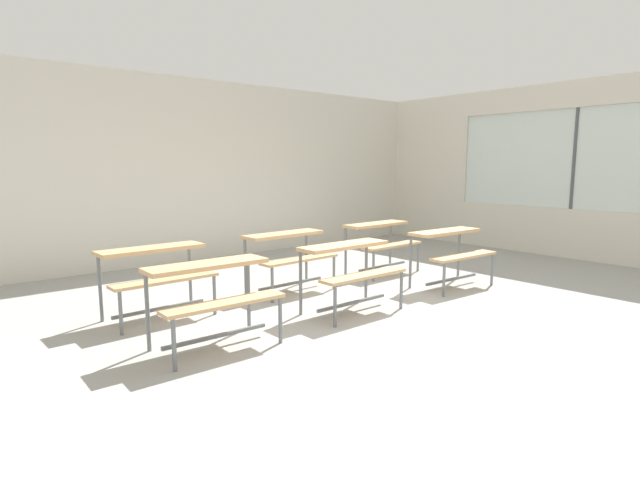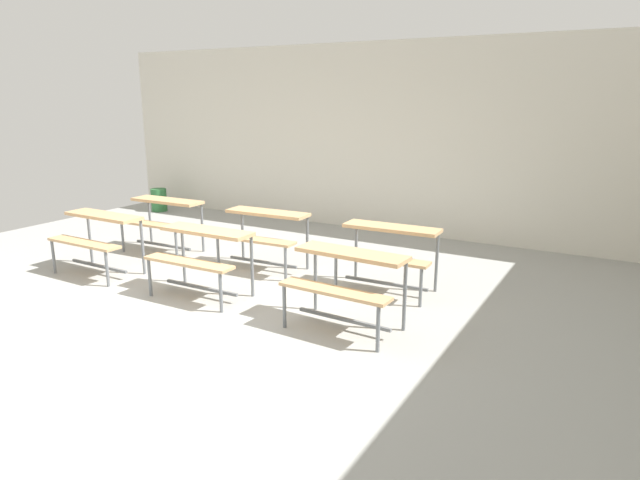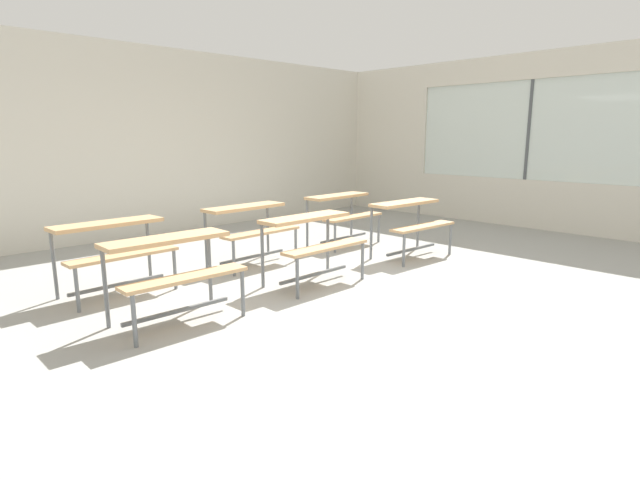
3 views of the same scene
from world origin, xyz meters
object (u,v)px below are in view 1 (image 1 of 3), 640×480
(desk_bench_r1c0, at_px, (156,265))
(desk_bench_r1c2, at_px, (382,235))
(desk_bench_r1c1, at_px, (289,247))
(desk_bench_r0c0, at_px, (213,284))
(desk_bench_r0c1, at_px, (351,261))
(desk_bench_r0c2, at_px, (451,244))

(desk_bench_r1c0, bearing_deg, desk_bench_r1c2, -1.34)
(desk_bench_r1c1, xyz_separation_m, desk_bench_r1c2, (1.71, 0.01, 0.00))
(desk_bench_r0c0, distance_m, desk_bench_r1c2, 3.59)
(desk_bench_r0c0, height_order, desk_bench_r1c1, same)
(desk_bench_r0c0, relative_size, desk_bench_r0c1, 1.00)
(desk_bench_r1c1, bearing_deg, desk_bench_r1c2, -2.33)
(desk_bench_r0c0, distance_m, desk_bench_r0c2, 3.46)
(desk_bench_r1c0, distance_m, desk_bench_r1c1, 1.73)
(desk_bench_r1c2, bearing_deg, desk_bench_r0c1, -147.86)
(desk_bench_r1c0, distance_m, desk_bench_r1c2, 3.44)
(desk_bench_r0c2, bearing_deg, desk_bench_r1c2, 96.21)
(desk_bench_r1c1, height_order, desk_bench_r1c2, same)
(desk_bench_r0c0, distance_m, desk_bench_r0c1, 1.67)
(desk_bench_r1c2, bearing_deg, desk_bench_r1c1, 178.42)
(desk_bench_r0c2, distance_m, desk_bench_r1c1, 2.13)
(desk_bench_r0c1, relative_size, desk_bench_r1c1, 0.98)
(desk_bench_r1c0, relative_size, desk_bench_r1c1, 0.99)
(desk_bench_r0c1, height_order, desk_bench_r1c2, same)
(desk_bench_r0c1, xyz_separation_m, desk_bench_r1c0, (-1.72, 1.13, 0.00))
(desk_bench_r1c1, bearing_deg, desk_bench_r0c2, -35.87)
(desk_bench_r0c1, distance_m, desk_bench_r0c2, 1.80)
(desk_bench_r0c1, relative_size, desk_bench_r1c0, 0.99)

